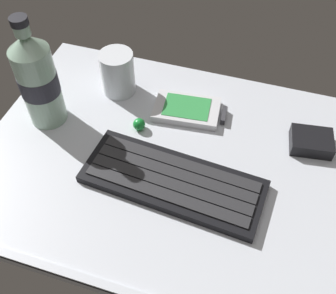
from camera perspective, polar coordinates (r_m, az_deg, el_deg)
name	(u,v)px	position (r cm, az deg, el deg)	size (l,w,h in cm)	color
ground_plane	(168,163)	(68.99, -0.06, -2.26)	(64.00, 48.00, 2.80)	silver
keyboard	(173,181)	(64.57, 0.70, -4.82)	(29.79, 13.28, 1.70)	black
handheld_device	(190,110)	(75.09, 3.14, 5.21)	(13.30, 8.76, 1.50)	silver
juice_cup	(118,74)	(78.14, -7.10, 10.15)	(6.40, 6.40, 8.50)	silver
water_bottle	(38,80)	(71.97, -17.91, 9.04)	(6.73, 6.73, 20.80)	#9EC1A8
charger_block	(311,142)	(73.37, 19.57, 0.72)	(7.00, 5.60, 2.40)	black
trackball_mouse	(139,124)	(72.18, -4.11, 3.23)	(2.20, 2.20, 2.20)	#198C33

